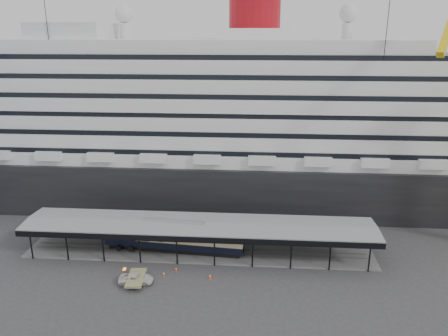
% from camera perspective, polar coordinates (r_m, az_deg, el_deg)
% --- Properties ---
extents(ground, '(200.00, 200.00, 0.00)m').
position_cam_1_polar(ground, '(68.18, -3.80, -12.88)').
color(ground, '#353537').
rests_on(ground, ground).
extents(cruise_ship, '(130.00, 30.00, 43.90)m').
position_cam_1_polar(cruise_ship, '(92.04, -1.22, 7.42)').
color(cruise_ship, black).
rests_on(cruise_ship, ground).
extents(platform_canopy, '(56.00, 9.18, 5.30)m').
position_cam_1_polar(platform_canopy, '(71.41, -3.27, -9.22)').
color(platform_canopy, slate).
rests_on(platform_canopy, ground).
extents(port_truck, '(5.03, 2.63, 1.35)m').
position_cam_1_polar(port_truck, '(65.29, -11.42, -14.02)').
color(port_truck, silver).
rests_on(port_truck, ground).
extents(pullman_carriage, '(22.81, 4.90, 22.23)m').
position_cam_1_polar(pullman_carriage, '(71.87, -6.50, -8.83)').
color(pullman_carriage, black).
rests_on(pullman_carriage, ground).
extents(traffic_cone_left, '(0.44, 0.44, 0.69)m').
position_cam_1_polar(traffic_cone_left, '(67.40, -6.28, -13.00)').
color(traffic_cone_left, red).
rests_on(traffic_cone_left, ground).
extents(traffic_cone_mid, '(0.46, 0.46, 0.69)m').
position_cam_1_polar(traffic_cone_mid, '(66.45, -7.87, -13.55)').
color(traffic_cone_mid, '#ED360D').
rests_on(traffic_cone_mid, ground).
extents(traffic_cone_right, '(0.42, 0.42, 0.81)m').
position_cam_1_polar(traffic_cone_right, '(65.21, -1.82, -13.97)').
color(traffic_cone_right, '#EF480D').
rests_on(traffic_cone_right, ground).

